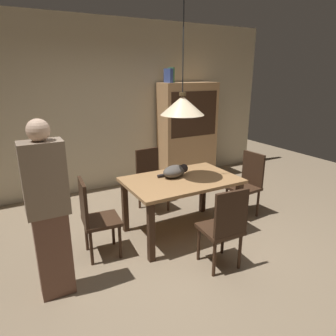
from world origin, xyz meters
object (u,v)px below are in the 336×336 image
object	(u,v)px
chair_left_side	(94,215)
book_blue_wide	(168,76)
chair_near_front	(224,225)
book_green_slim	(171,75)
chair_far_back	(151,177)
person_standing	(49,212)
chair_right_side	(247,182)
cat_sleeping	(175,171)
dining_table	(181,186)
hutch_bookcase	(187,134)
pendant_lamp	(182,105)

from	to	relation	value
chair_left_side	book_blue_wide	world-z (taller)	book_blue_wide
chair_near_front	book_green_slim	bearing A→B (deg)	71.97
chair_far_back	person_standing	bearing A→B (deg)	-141.53
chair_right_side	book_blue_wide	size ratio (longest dim) A/B	3.88
chair_left_side	cat_sleeping	distance (m)	1.15
person_standing	dining_table	bearing A→B (deg)	14.18
chair_right_side	person_standing	size ratio (longest dim) A/B	0.56
dining_table	book_blue_wide	bearing A→B (deg)	65.83
cat_sleeping	book_blue_wide	world-z (taller)	book_blue_wide
chair_left_side	chair_right_side	distance (m)	2.26
hutch_bookcase	book_green_slim	bearing A→B (deg)	179.76
chair_right_side	person_standing	world-z (taller)	person_standing
chair_right_side	cat_sleeping	distance (m)	1.20
chair_far_back	book_green_slim	world-z (taller)	book_green_slim
cat_sleeping	hutch_bookcase	distance (m)	2.11
book_blue_wide	book_green_slim	xyz separation A→B (m)	(0.06, 0.00, 0.01)
pendant_lamp	person_standing	bearing A→B (deg)	-165.82
chair_right_side	book_green_slim	distance (m)	2.34
dining_table	cat_sleeping	size ratio (longest dim) A/B	3.47
chair_near_front	book_blue_wide	bearing A→B (deg)	73.08
book_green_slim	person_standing	world-z (taller)	book_green_slim
chair_near_front	book_green_slim	xyz separation A→B (m)	(0.87, 2.69, 1.47)
chair_left_side	pendant_lamp	size ratio (longest dim) A/B	0.72
chair_left_side	person_standing	bearing A→B (deg)	-140.15
pendant_lamp	book_green_slim	size ratio (longest dim) A/B	5.00
book_blue_wide	person_standing	distance (m)	3.48
dining_table	person_standing	xyz separation A→B (m)	(-1.63, -0.41, 0.20)
book_green_slim	person_standing	size ratio (longest dim) A/B	0.16
chair_left_side	chair_near_front	distance (m)	1.43
cat_sleeping	book_blue_wide	xyz separation A→B (m)	(0.84, 1.70, 1.14)
dining_table	pendant_lamp	bearing A→B (deg)	75.96
pendant_lamp	cat_sleeping	bearing A→B (deg)	103.60
dining_table	chair_near_front	xyz separation A→B (m)	(-0.01, -0.88, -0.14)
hutch_bookcase	person_standing	xyz separation A→B (m)	(-2.86, -2.22, -0.04)
dining_table	pendant_lamp	xyz separation A→B (m)	(0.00, 0.00, 1.01)
chair_left_side	chair_far_back	bearing A→B (deg)	37.84
dining_table	person_standing	size ratio (longest dim) A/B	0.84
pendant_lamp	book_green_slim	world-z (taller)	pendant_lamp
cat_sleeping	chair_far_back	bearing A→B (deg)	88.52
book_green_slim	chair_near_front	bearing A→B (deg)	-108.03
book_green_slim	dining_table	bearing A→B (deg)	-115.65
chair_far_back	chair_right_side	bearing A→B (deg)	-37.53
chair_right_side	book_blue_wide	xyz separation A→B (m)	(-0.32, 1.80, 1.46)
chair_near_front	chair_far_back	xyz separation A→B (m)	(-0.00, 1.76, 0.00)
cat_sleeping	hutch_bookcase	world-z (taller)	hutch_bookcase
chair_near_front	cat_sleeping	distance (m)	1.04
chair_far_back	hutch_bookcase	distance (m)	1.59
book_green_slim	cat_sleeping	bearing A→B (deg)	-117.79
chair_right_side	hutch_bookcase	distance (m)	1.84
cat_sleeping	book_blue_wide	distance (m)	2.21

